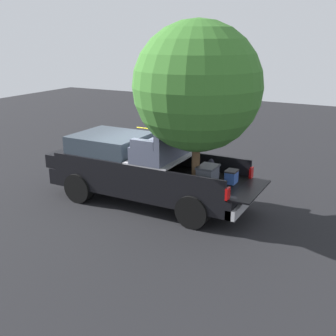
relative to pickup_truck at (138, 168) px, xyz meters
The scene contains 4 objects.
ground_plane 1.02m from the pickup_truck, behind, with size 40.00×40.00×0.00m, color black.
pickup_truck is the anchor object (origin of this frame).
tree_background 3.08m from the pickup_truck, 169.06° to the left, with size 3.05×3.05×4.87m.
trash_can 2.81m from the pickup_truck, 27.97° to the right, with size 0.60×0.60×0.98m.
Camera 1 is at (-5.70, 9.50, 4.51)m, focal length 45.35 mm.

